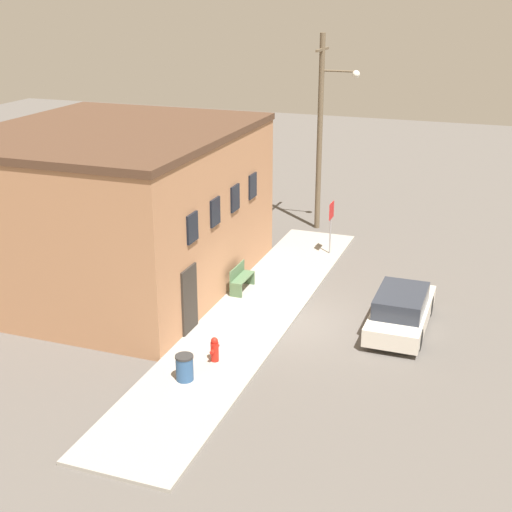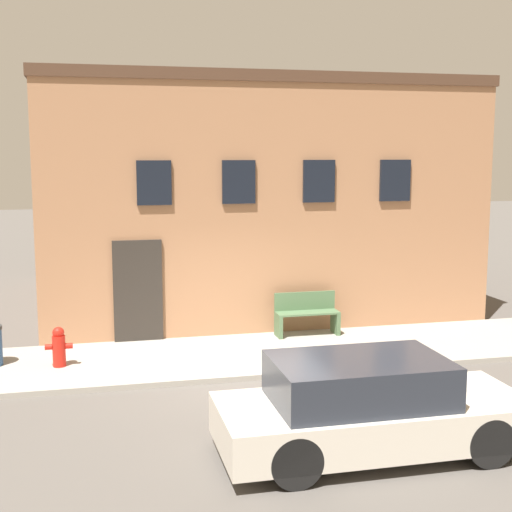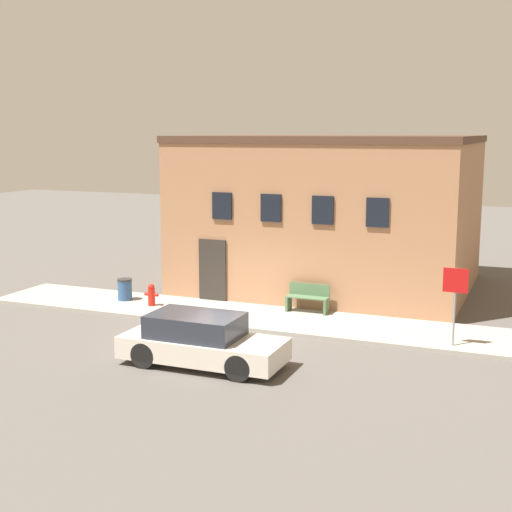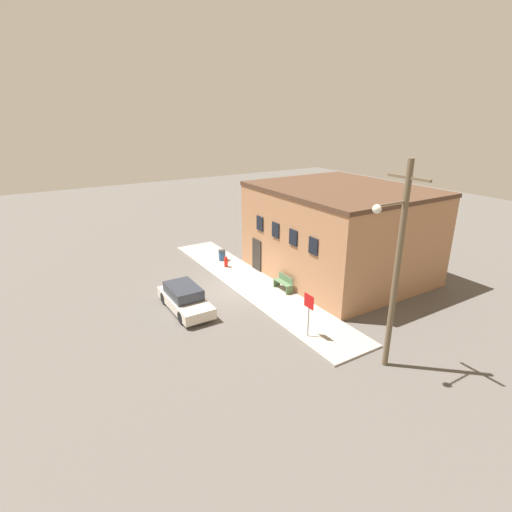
% 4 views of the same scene
% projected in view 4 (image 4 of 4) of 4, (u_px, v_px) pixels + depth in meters
% --- Properties ---
extents(ground_plane, '(80.00, 80.00, 0.00)m').
position_uv_depth(ground_plane, '(232.00, 290.00, 23.59)').
color(ground_plane, '#56514C').
extents(sidewalk, '(17.76, 2.85, 0.10)m').
position_uv_depth(sidewalk, '(253.00, 284.00, 24.27)').
color(sidewalk, '#9E998E').
rests_on(sidewalk, ground).
extents(brick_building, '(10.08, 8.59, 5.65)m').
position_uv_depth(brick_building, '(339.00, 231.00, 25.16)').
color(brick_building, '#A87551').
rests_on(brick_building, ground).
extents(fire_hydrant, '(0.49, 0.23, 0.74)m').
position_uv_depth(fire_hydrant, '(226.00, 262.00, 26.76)').
color(fire_hydrant, red).
rests_on(fire_hydrant, sidewalk).
extents(stop_sign, '(0.66, 0.06, 2.12)m').
position_uv_depth(stop_sign, '(309.00, 307.00, 18.10)').
color(stop_sign, gray).
rests_on(stop_sign, sidewalk).
extents(bench, '(1.35, 0.44, 0.90)m').
position_uv_depth(bench, '(284.00, 283.00, 23.25)').
color(bench, '#4C6B47').
rests_on(bench, sidewalk).
extents(trash_bin, '(0.50, 0.50, 0.73)m').
position_uv_depth(trash_bin, '(222.00, 255.00, 27.93)').
color(trash_bin, '#2D517F').
rests_on(trash_bin, sidewalk).
extents(utility_pole, '(1.80, 1.74, 8.44)m').
position_uv_depth(utility_pole, '(396.00, 263.00, 15.09)').
color(utility_pole, brown).
rests_on(utility_pole, ground).
extents(parked_car, '(4.13, 1.66, 1.31)m').
position_uv_depth(parked_car, '(185.00, 299.00, 21.13)').
color(parked_car, black).
rests_on(parked_car, ground).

